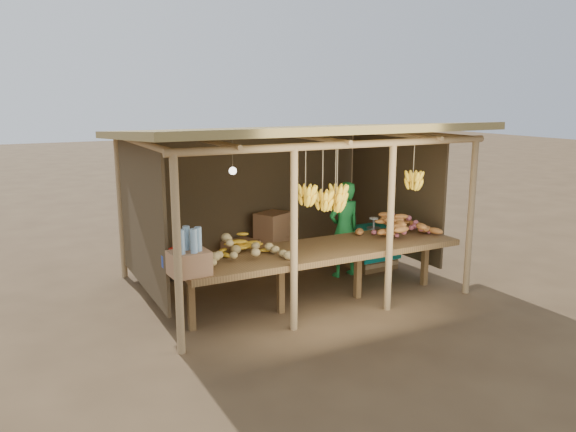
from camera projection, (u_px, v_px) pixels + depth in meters
name	position (u px, v px, depth m)	size (l,w,h in m)	color
ground	(288.00, 284.00, 8.42)	(60.00, 60.00, 0.00)	brown
stall_structure	(291.00, 157.00, 8.02)	(4.70, 3.50, 2.43)	#A88557
counter	(321.00, 252.00, 7.44)	(3.90, 1.05, 0.80)	brown
potato_heap	(237.00, 245.00, 6.84)	(1.11, 0.66, 0.37)	tan
sweet_potato_heap	(402.00, 223.00, 8.06)	(1.06, 0.64, 0.36)	#BB7030
onion_heap	(403.00, 224.00, 8.04)	(0.79, 0.47, 0.36)	#AE545F
banana_pile	(242.00, 239.00, 7.17)	(0.58, 0.35, 0.35)	yellow
tomato_basin	(179.00, 258.00, 6.64)	(0.41, 0.41, 0.21)	navy
bottle_box	(189.00, 257.00, 6.26)	(0.45, 0.37, 0.55)	#A16E48
vendor	(344.00, 229.00, 8.68)	(0.54, 0.36, 1.49)	#1B7A31
tarp_crate	(372.00, 246.00, 9.18)	(0.75, 0.65, 0.87)	brown
carton_stack	(262.00, 242.00, 9.38)	(1.22, 0.59, 0.84)	#A16E48
burlap_sacks	(164.00, 263.00, 8.55)	(0.87, 0.46, 0.62)	#4D3B23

